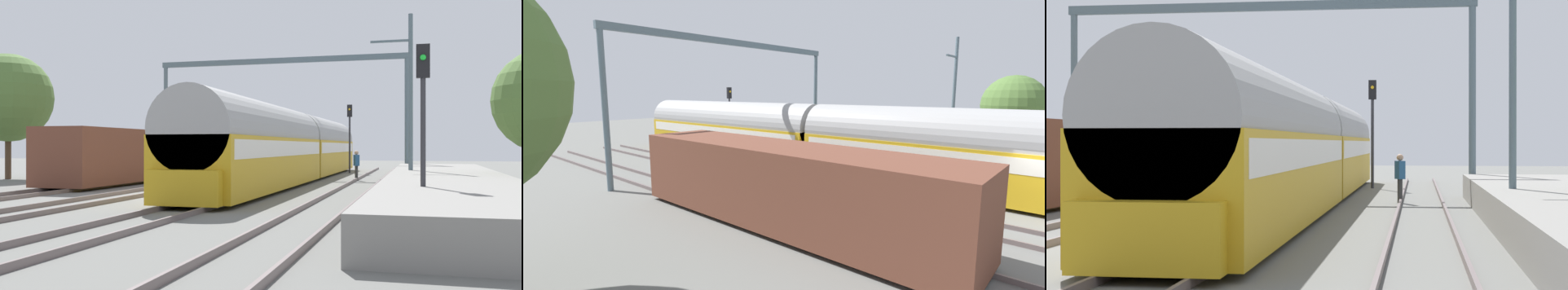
% 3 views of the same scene
% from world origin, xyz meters
% --- Properties ---
extents(ground, '(120.00, 120.00, 0.00)m').
position_xyz_m(ground, '(0.00, 0.00, 0.00)').
color(ground, slate).
extents(track_east, '(1.51, 60.00, 0.16)m').
position_xyz_m(track_east, '(2.07, 0.00, 0.08)').
color(track_east, '#685B5A').
rests_on(track_east, ground).
extents(track_far_east, '(1.52, 60.00, 0.16)m').
position_xyz_m(track_far_east, '(6.22, 0.00, 0.08)').
color(track_far_east, '#685B5A').
rests_on(track_far_east, ground).
extents(passenger_train, '(2.93, 32.85, 3.82)m').
position_xyz_m(passenger_train, '(2.07, 11.54, 1.97)').
color(passenger_train, gold).
rests_on(passenger_train, ground).
extents(person_crossing, '(0.39, 0.46, 1.73)m').
position_xyz_m(person_crossing, '(5.48, 12.51, 1.03)').
color(person_crossing, '#323232').
rests_on(person_crossing, ground).
extents(railway_signal_far, '(0.36, 0.30, 5.05)m').
position_xyz_m(railway_signal_far, '(3.99, 21.78, 3.24)').
color(railway_signal_far, '#2D2D33').
rests_on(railway_signal_far, ground).
extents(catenary_gantry, '(16.85, 0.28, 7.86)m').
position_xyz_m(catenary_gantry, '(0.00, 16.25, 5.92)').
color(catenary_gantry, slate).
rests_on(catenary_gantry, ground).
extents(catenary_pole_east_mid, '(1.90, 0.20, 8.00)m').
position_xyz_m(catenary_pole_east_mid, '(8.58, 5.89, 4.15)').
color(catenary_pole_east_mid, slate).
rests_on(catenary_pole_east_mid, ground).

